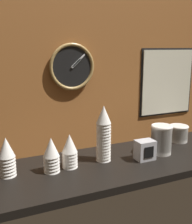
{
  "coord_description": "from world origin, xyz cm",
  "views": [
    {
      "loc": [
        -73.55,
        -131.51,
        63.39
      ],
      "look_at": [
        -12.64,
        4.0,
        28.46
      ],
      "focal_mm": 45.0,
      "sensor_mm": 36.0,
      "label": 1
    }
  ],
  "objects_px": {
    "cup_stack_center": "(104,133)",
    "napkin_dispenser": "(145,150)",
    "cup_stack_left": "(51,155)",
    "bowl_stack_far_right": "(178,133)",
    "cup_stack_far_left": "(7,157)",
    "bowl_stack_right": "(161,139)",
    "wall_clock": "(72,67)",
    "menu_board": "(167,82)",
    "cup_stack_center_left": "(70,151)"
  },
  "relations": [
    {
      "from": "cup_stack_center",
      "to": "napkin_dispenser",
      "type": "bearing_deg",
      "value": -20.94
    },
    {
      "from": "cup_stack_left",
      "to": "bowl_stack_far_right",
      "type": "relative_size",
      "value": 1.41
    },
    {
      "from": "cup_stack_far_left",
      "to": "bowl_stack_right",
      "type": "height_order",
      "value": "cup_stack_far_left"
    },
    {
      "from": "wall_clock",
      "to": "napkin_dispenser",
      "type": "xyz_separation_m",
      "value": [
        0.33,
        -0.29,
        -0.46
      ]
    },
    {
      "from": "cup_stack_far_left",
      "to": "menu_board",
      "type": "relative_size",
      "value": 0.44
    },
    {
      "from": "bowl_stack_right",
      "to": "napkin_dispenser",
      "type": "xyz_separation_m",
      "value": [
        -0.14,
        -0.04,
        -0.04
      ]
    },
    {
      "from": "cup_stack_center_left",
      "to": "wall_clock",
      "type": "relative_size",
      "value": 0.68
    },
    {
      "from": "cup_stack_left",
      "to": "napkin_dispenser",
      "type": "xyz_separation_m",
      "value": [
        0.53,
        -0.06,
        -0.04
      ]
    },
    {
      "from": "cup_stack_left",
      "to": "bowl_stack_right",
      "type": "distance_m",
      "value": 0.67
    },
    {
      "from": "cup_stack_center_left",
      "to": "cup_stack_center",
      "type": "bearing_deg",
      "value": 2.79
    },
    {
      "from": "menu_board",
      "to": "wall_clock",
      "type": "bearing_deg",
      "value": -179.26
    },
    {
      "from": "cup_stack_center_left",
      "to": "cup_stack_left",
      "type": "relative_size",
      "value": 1.0
    },
    {
      "from": "bowl_stack_right",
      "to": "napkin_dispenser",
      "type": "height_order",
      "value": "bowl_stack_right"
    },
    {
      "from": "menu_board",
      "to": "bowl_stack_far_right",
      "type": "bearing_deg",
      "value": -80.04
    },
    {
      "from": "bowl_stack_far_right",
      "to": "wall_clock",
      "type": "height_order",
      "value": "wall_clock"
    },
    {
      "from": "cup_stack_center_left",
      "to": "cup_stack_center",
      "type": "xyz_separation_m",
      "value": [
        0.2,
        0.01,
        0.07
      ]
    },
    {
      "from": "cup_stack_left",
      "to": "napkin_dispenser",
      "type": "relative_size",
      "value": 1.63
    },
    {
      "from": "cup_stack_far_left",
      "to": "cup_stack_center",
      "type": "relative_size",
      "value": 0.63
    },
    {
      "from": "bowl_stack_far_right",
      "to": "wall_clock",
      "type": "xyz_separation_m",
      "value": [
        -0.72,
        0.12,
        0.46
      ]
    },
    {
      "from": "cup_stack_left",
      "to": "bowl_stack_far_right",
      "type": "height_order",
      "value": "cup_stack_left"
    },
    {
      "from": "cup_stack_left",
      "to": "menu_board",
      "type": "xyz_separation_m",
      "value": [
        0.89,
        0.24,
        0.3
      ]
    },
    {
      "from": "cup_stack_left",
      "to": "bowl_stack_right",
      "type": "height_order",
      "value": "cup_stack_left"
    },
    {
      "from": "cup_stack_far_left",
      "to": "cup_stack_center_left",
      "type": "bearing_deg",
      "value": -5.22
    },
    {
      "from": "cup_stack_left",
      "to": "bowl_stack_far_right",
      "type": "distance_m",
      "value": 0.92
    },
    {
      "from": "napkin_dispenser",
      "to": "bowl_stack_right",
      "type": "bearing_deg",
      "value": 15.27
    },
    {
      "from": "bowl_stack_right",
      "to": "napkin_dispenser",
      "type": "distance_m",
      "value": 0.15
    },
    {
      "from": "cup_stack_far_left",
      "to": "bowl_stack_far_right",
      "type": "xyz_separation_m",
      "value": [
        1.13,
        0.07,
        -0.04
      ]
    },
    {
      "from": "cup_stack_left",
      "to": "napkin_dispenser",
      "type": "height_order",
      "value": "cup_stack_left"
    },
    {
      "from": "bowl_stack_right",
      "to": "wall_clock",
      "type": "distance_m",
      "value": 0.68
    },
    {
      "from": "bowl_stack_far_right",
      "to": "bowl_stack_right",
      "type": "relative_size",
      "value": 0.74
    },
    {
      "from": "cup_stack_center_left",
      "to": "napkin_dispenser",
      "type": "height_order",
      "value": "cup_stack_center_left"
    },
    {
      "from": "cup_stack_left",
      "to": "wall_clock",
      "type": "distance_m",
      "value": 0.52
    },
    {
      "from": "cup_stack_far_left",
      "to": "bowl_stack_far_right",
      "type": "relative_size",
      "value": 1.54
    },
    {
      "from": "menu_board",
      "to": "napkin_dispenser",
      "type": "xyz_separation_m",
      "value": [
        -0.36,
        -0.3,
        -0.34
      ]
    },
    {
      "from": "bowl_stack_far_right",
      "to": "napkin_dispenser",
      "type": "bearing_deg",
      "value": -156.02
    },
    {
      "from": "cup_stack_far_left",
      "to": "cup_stack_left",
      "type": "xyz_separation_m",
      "value": [
        0.21,
        -0.04,
        -0.01
      ]
    },
    {
      "from": "cup_stack_center_left",
      "to": "cup_stack_center",
      "type": "relative_size",
      "value": 0.58
    },
    {
      "from": "cup_stack_center_left",
      "to": "menu_board",
      "type": "height_order",
      "value": "menu_board"
    },
    {
      "from": "cup_stack_far_left",
      "to": "cup_stack_center",
      "type": "bearing_deg",
      "value": -2.09
    },
    {
      "from": "cup_stack_center",
      "to": "cup_stack_left",
      "type": "bearing_deg",
      "value": -175.35
    },
    {
      "from": "cup_stack_far_left",
      "to": "bowl_stack_right",
      "type": "bearing_deg",
      "value": -4.23
    },
    {
      "from": "bowl_stack_far_right",
      "to": "cup_stack_center",
      "type": "bearing_deg",
      "value": -171.86
    },
    {
      "from": "cup_stack_left",
      "to": "bowl_stack_right",
      "type": "relative_size",
      "value": 1.04
    },
    {
      "from": "cup_stack_center_left",
      "to": "wall_clock",
      "type": "xyz_separation_m",
      "value": [
        0.1,
        0.21,
        0.43
      ]
    },
    {
      "from": "cup_stack_center_left",
      "to": "cup_stack_left",
      "type": "bearing_deg",
      "value": -171.72
    },
    {
      "from": "cup_stack_center_left",
      "to": "cup_stack_far_left",
      "type": "bearing_deg",
      "value": 174.78
    },
    {
      "from": "wall_clock",
      "to": "napkin_dispenser",
      "type": "distance_m",
      "value": 0.64
    },
    {
      "from": "napkin_dispenser",
      "to": "cup_stack_far_left",
      "type": "bearing_deg",
      "value": 172.04
    },
    {
      "from": "cup_stack_center_left",
      "to": "cup_stack_left",
      "type": "xyz_separation_m",
      "value": [
        -0.1,
        -0.02,
        0.0
      ]
    },
    {
      "from": "napkin_dispenser",
      "to": "menu_board",
      "type": "bearing_deg",
      "value": 39.25
    }
  ]
}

